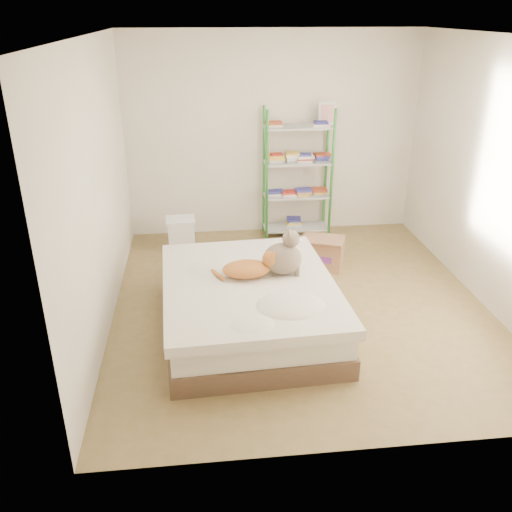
{
  "coord_description": "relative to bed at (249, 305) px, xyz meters",
  "views": [
    {
      "loc": [
        -1.0,
        -4.87,
        2.8
      ],
      "look_at": [
        -0.47,
        -0.13,
        0.62
      ],
      "focal_mm": 38.0,
      "sensor_mm": 36.0,
      "label": 1
    }
  ],
  "objects": [
    {
      "name": "grey_cat",
      "position": [
        0.33,
        0.14,
        0.47
      ],
      "size": [
        0.43,
        0.37,
        0.45
      ],
      "primitive_type": null,
      "rotation": [
        0.0,
        0.0,
        1.45
      ],
      "color": "gray",
      "rests_on": "bed"
    },
    {
      "name": "white_bin",
      "position": [
        -0.66,
        1.97,
        -0.04
      ],
      "size": [
        0.37,
        0.33,
        0.41
      ],
      "rotation": [
        0.0,
        0.0,
        0.05
      ],
      "color": "white",
      "rests_on": "ground"
    },
    {
      "name": "bed",
      "position": [
        0.0,
        0.0,
        0.0
      ],
      "size": [
        1.67,
        2.04,
        0.5
      ],
      "rotation": [
        0.0,
        0.0,
        0.05
      ],
      "color": "#4C362B",
      "rests_on": "ground"
    },
    {
      "name": "cardboard_box",
      "position": [
        1.0,
        1.29,
        -0.08
      ],
      "size": [
        0.6,
        0.61,
        0.4
      ],
      "rotation": [
        0.0,
        0.0,
        -0.37
      ],
      "color": "tan",
      "rests_on": "ground"
    },
    {
      "name": "shelf_unit",
      "position": [
        0.88,
        2.31,
        0.6
      ],
      "size": [
        0.91,
        0.36,
        1.74
      ],
      "color": "#348D36",
      "rests_on": "ground"
    },
    {
      "name": "room",
      "position": [
        0.57,
        0.43,
        1.05
      ],
      "size": [
        3.81,
        4.21,
        2.61
      ],
      "color": "olive",
      "rests_on": "ground"
    },
    {
      "name": "orange_cat",
      "position": [
        -0.01,
        0.09,
        0.36
      ],
      "size": [
        0.54,
        0.29,
        0.22
      ],
      "primitive_type": null,
      "rotation": [
        0.0,
        0.0,
        -0.0
      ],
      "color": "#C37325",
      "rests_on": "bed"
    }
  ]
}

